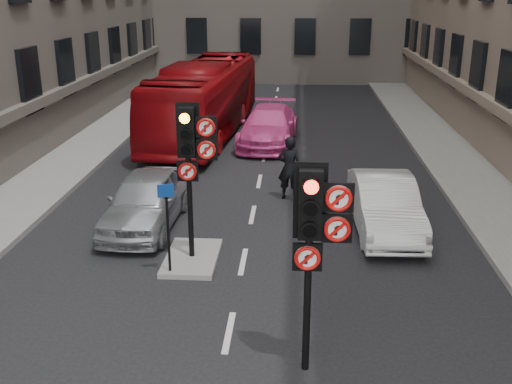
# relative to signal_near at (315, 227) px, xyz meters

# --- Properties ---
(pavement_left) EXTENTS (3.00, 50.00, 0.16)m
(pavement_left) POSITION_rel_signal_near_xyz_m (-8.69, 11.01, -2.50)
(pavement_left) COLOR gray
(pavement_left) RESTS_ON ground
(pavement_right) EXTENTS (3.00, 50.00, 0.16)m
(pavement_right) POSITION_rel_signal_near_xyz_m (5.71, 11.01, -2.50)
(pavement_right) COLOR gray
(pavement_right) RESTS_ON ground
(centre_island) EXTENTS (1.20, 2.00, 0.12)m
(centre_island) POSITION_rel_signal_near_xyz_m (-2.69, 4.01, -2.52)
(centre_island) COLOR gray
(centre_island) RESTS_ON ground
(signal_near) EXTENTS (0.91, 0.40, 3.58)m
(signal_near) POSITION_rel_signal_near_xyz_m (0.00, 0.00, 0.00)
(signal_near) COLOR black
(signal_near) RESTS_ON ground
(signal_far) EXTENTS (0.91, 0.40, 3.58)m
(signal_far) POSITION_rel_signal_near_xyz_m (-2.60, 4.00, 0.12)
(signal_far) COLOR black
(signal_far) RESTS_ON centre_island
(car_silver) EXTENTS (1.84, 4.31, 1.45)m
(car_silver) POSITION_rel_signal_near_xyz_m (-4.24, 6.01, -1.86)
(car_silver) COLOR #AAAEB2
(car_silver) RESTS_ON ground
(car_white) EXTENTS (1.65, 4.35, 1.42)m
(car_white) POSITION_rel_signal_near_xyz_m (2.01, 6.15, -1.87)
(car_white) COLOR silver
(car_white) RESTS_ON ground
(car_pink) EXTENTS (2.44, 5.23, 1.48)m
(car_pink) POSITION_rel_signal_near_xyz_m (-1.42, 14.87, -1.84)
(car_pink) COLOR #E04294
(car_pink) RESTS_ON ground
(bus_red) EXTENTS (3.52, 11.25, 3.09)m
(bus_red) POSITION_rel_signal_near_xyz_m (-4.18, 16.21, -1.04)
(bus_red) COLOR maroon
(bus_red) RESTS_ON ground
(motorcycle) EXTENTS (0.60, 1.69, 1.00)m
(motorcycle) POSITION_rel_signal_near_xyz_m (0.01, 7.51, -2.08)
(motorcycle) COLOR black
(motorcycle) RESTS_ON ground
(motorcyclist) EXTENTS (0.76, 0.57, 1.92)m
(motorcyclist) POSITION_rel_signal_near_xyz_m (-0.49, 8.41, -1.62)
(motorcyclist) COLOR black
(motorcyclist) RESTS_ON ground
(info_sign) EXTENTS (0.34, 0.16, 2.03)m
(info_sign) POSITION_rel_signal_near_xyz_m (-3.04, 3.19, -1.15)
(info_sign) COLOR black
(info_sign) RESTS_ON centre_island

